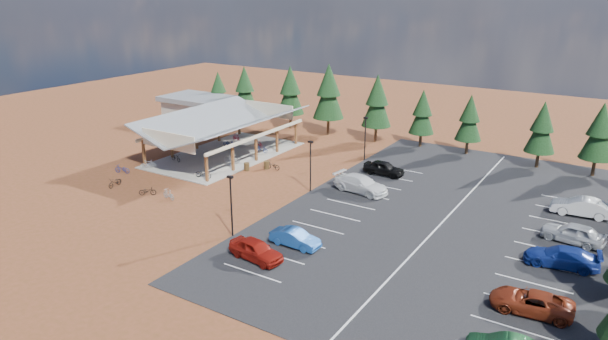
{
  "coord_description": "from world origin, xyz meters",
  "views": [
    {
      "loc": [
        31.07,
        -40.57,
        18.98
      ],
      "look_at": [
        4.82,
        1.11,
        2.43
      ],
      "focal_mm": 32.0,
      "sensor_mm": 36.0,
      "label": 1
    }
  ],
  "objects_px": {
    "bike_12": "(148,191)",
    "bike_13": "(169,194)",
    "bike_0": "(176,158)",
    "bike_10": "(122,169)",
    "lamp_post_0": "(231,202)",
    "bike_5": "(232,158)",
    "bike_4": "(203,173)",
    "car_8": "(573,233)",
    "bike_9": "(148,164)",
    "bike_1": "(205,153)",
    "bike_16": "(273,165)",
    "car_7": "(562,257)",
    "car_4": "(384,168)",
    "car_9": "(581,207)",
    "car_6": "(531,302)",
    "lamp_post_2": "(365,136)",
    "bike_2": "(229,143)",
    "trash_bin_0": "(247,167)",
    "car_1": "(295,238)",
    "trash_bin_1": "(267,165)",
    "car_3": "(361,184)",
    "bike_7": "(259,144)",
    "bike_pavilion": "(224,124)",
    "outbuilding": "(200,109)",
    "bike_3": "(236,137)",
    "bike_8": "(115,182)",
    "bike_6": "(261,149)",
    "car_0": "(256,250)"
  },
  "relations": [
    {
      "from": "bike_7",
      "to": "car_7",
      "type": "xyz_separation_m",
      "value": [
        36.62,
        -12.9,
        0.19
      ]
    },
    {
      "from": "car_7",
      "to": "car_4",
      "type": "bearing_deg",
      "value": -130.03
    },
    {
      "from": "bike_4",
      "to": "bike_5",
      "type": "bearing_deg",
      "value": -3.87
    },
    {
      "from": "bike_16",
      "to": "car_4",
      "type": "relative_size",
      "value": 0.4
    },
    {
      "from": "bike_9",
      "to": "bike_0",
      "type": "bearing_deg",
      "value": -62.57
    },
    {
      "from": "bike_10",
      "to": "car_7",
      "type": "distance_m",
      "value": 43.43
    },
    {
      "from": "car_7",
      "to": "bike_7",
      "type": "bearing_deg",
      "value": -117.83
    },
    {
      "from": "trash_bin_0",
      "to": "bike_3",
      "type": "distance_m",
      "value": 12.13
    },
    {
      "from": "car_4",
      "to": "bike_0",
      "type": "bearing_deg",
      "value": 112.87
    },
    {
      "from": "bike_pavilion",
      "to": "bike_3",
      "type": "xyz_separation_m",
      "value": [
        -2.72,
        5.42,
        -3.24
      ]
    },
    {
      "from": "bike_pavilion",
      "to": "outbuilding",
      "type": "relative_size",
      "value": 1.76
    },
    {
      "from": "car_7",
      "to": "bike_2",
      "type": "bearing_deg",
      "value": -113.94
    },
    {
      "from": "car_3",
      "to": "bike_8",
      "type": "bearing_deg",
      "value": 126.38
    },
    {
      "from": "bike_9",
      "to": "bike_12",
      "type": "distance_m",
      "value": 8.28
    },
    {
      "from": "bike_16",
      "to": "car_7",
      "type": "xyz_separation_m",
      "value": [
        30.25,
        -6.99,
        0.31
      ]
    },
    {
      "from": "lamp_post_2",
      "to": "bike_0",
      "type": "xyz_separation_m",
      "value": [
        -18.04,
        -12.18,
        -2.43
      ]
    },
    {
      "from": "car_0",
      "to": "car_4",
      "type": "distance_m",
      "value": 22.56
    },
    {
      "from": "bike_5",
      "to": "car_4",
      "type": "bearing_deg",
      "value": -90.58
    },
    {
      "from": "bike_0",
      "to": "car_8",
      "type": "height_order",
      "value": "car_8"
    },
    {
      "from": "bike_4",
      "to": "car_8",
      "type": "xyz_separation_m",
      "value": [
        34.82,
        4.07,
        0.25
      ]
    },
    {
      "from": "bike_pavilion",
      "to": "bike_9",
      "type": "distance_m",
      "value": 10.01
    },
    {
      "from": "bike_8",
      "to": "bike_10",
      "type": "distance_m",
      "value": 4.3
    },
    {
      "from": "car_7",
      "to": "bike_13",
      "type": "bearing_deg",
      "value": -89.01
    },
    {
      "from": "car_4",
      "to": "car_9",
      "type": "xyz_separation_m",
      "value": [
        19.14,
        -0.87,
        0.05
      ]
    },
    {
      "from": "bike_13",
      "to": "bike_6",
      "type": "bearing_deg",
      "value": -166.12
    },
    {
      "from": "bike_7",
      "to": "car_1",
      "type": "height_order",
      "value": "car_1"
    },
    {
      "from": "bike_1",
      "to": "bike_16",
      "type": "bearing_deg",
      "value": -66.47
    },
    {
      "from": "bike_12",
      "to": "bike_2",
      "type": "bearing_deg",
      "value": -23.24
    },
    {
      "from": "car_6",
      "to": "bike_2",
      "type": "bearing_deg",
      "value": -120.43
    },
    {
      "from": "bike_7",
      "to": "bike_8",
      "type": "bearing_deg",
      "value": -173.5
    },
    {
      "from": "trash_bin_1",
      "to": "car_3",
      "type": "distance_m",
      "value": 12.13
    },
    {
      "from": "lamp_post_0",
      "to": "bike_5",
      "type": "bearing_deg",
      "value": 129.53
    },
    {
      "from": "bike_1",
      "to": "car_9",
      "type": "distance_m",
      "value": 39.79
    },
    {
      "from": "bike_3",
      "to": "bike_6",
      "type": "xyz_separation_m",
      "value": [
        5.85,
        -2.49,
        -0.01
      ]
    },
    {
      "from": "lamp_post_0",
      "to": "bike_3",
      "type": "relative_size",
      "value": 3.22
    },
    {
      "from": "outbuilding",
      "to": "bike_13",
      "type": "relative_size",
      "value": 6.65
    },
    {
      "from": "car_6",
      "to": "bike_10",
      "type": "bearing_deg",
      "value": -101.45
    },
    {
      "from": "lamp_post_2",
      "to": "bike_16",
      "type": "distance_m",
      "value": 11.27
    },
    {
      "from": "lamp_post_0",
      "to": "bike_12",
      "type": "bearing_deg",
      "value": 167.97
    },
    {
      "from": "bike_0",
      "to": "bike_10",
      "type": "distance_m",
      "value": 6.29
    },
    {
      "from": "bike_12",
      "to": "bike_13",
      "type": "distance_m",
      "value": 2.51
    },
    {
      "from": "bike_pavilion",
      "to": "outbuilding",
      "type": "bearing_deg",
      "value": 141.84
    },
    {
      "from": "bike_10",
      "to": "car_9",
      "type": "xyz_separation_m",
      "value": [
        43.38,
        13.59,
        0.39
      ]
    },
    {
      "from": "bike_1",
      "to": "bike_3",
      "type": "bearing_deg",
      "value": 29.38
    },
    {
      "from": "bike_2",
      "to": "car_6",
      "type": "height_order",
      "value": "car_6"
    },
    {
      "from": "trash_bin_0",
      "to": "car_1",
      "type": "relative_size",
      "value": 0.22
    },
    {
      "from": "bike_0",
      "to": "car_7",
      "type": "bearing_deg",
      "value": -81.94
    },
    {
      "from": "car_4",
      "to": "bike_4",
      "type": "bearing_deg",
      "value": 127.45
    },
    {
      "from": "bike_6",
      "to": "bike_12",
      "type": "xyz_separation_m",
      "value": [
        -0.9,
        -17.21,
        -0.14
      ]
    },
    {
      "from": "car_0",
      "to": "car_6",
      "type": "distance_m",
      "value": 18.79
    }
  ]
}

